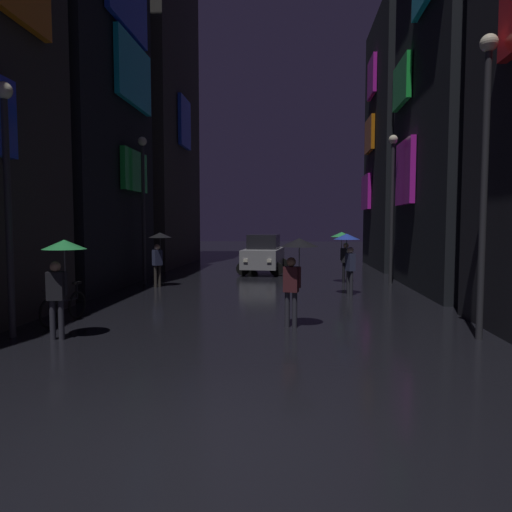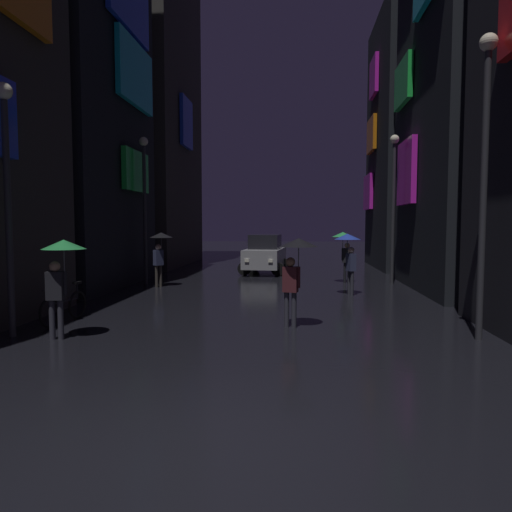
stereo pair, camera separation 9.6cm
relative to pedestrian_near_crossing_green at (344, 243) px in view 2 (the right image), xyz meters
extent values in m
plane|color=black|center=(-3.10, -14.37, -1.67)|extent=(120.00, 120.00, 0.00)
cube|color=black|center=(-10.60, -1.81, 7.33)|extent=(4.00, 7.12, 18.01)
cube|color=#26E54C|center=(-8.45, -1.11, 2.90)|extent=(0.20, 2.55, 1.63)
cube|color=#19D8F2|center=(-8.45, -0.96, 6.77)|extent=(0.20, 3.66, 2.50)
cube|color=#264CF9|center=(-8.45, -1.50, 9.39)|extent=(0.20, 4.02, 2.39)
cube|color=#33302D|center=(-10.60, 7.98, 11.22)|extent=(4.00, 8.70, 25.79)
cube|color=#264CF9|center=(-8.45, 7.48, 6.68)|extent=(0.20, 2.34, 2.83)
cube|color=black|center=(4.40, -1.64, 7.09)|extent=(4.00, 7.46, 17.51)
cube|color=#F226D8|center=(2.25, -0.87, 2.77)|extent=(0.20, 2.37, 2.46)
cube|color=#26E54C|center=(2.25, 0.04, 6.44)|extent=(0.20, 2.41, 1.74)
cube|color=black|center=(4.40, 7.19, 5.30)|extent=(4.00, 7.13, 13.93)
cube|color=#F226D8|center=(2.25, 8.77, 2.68)|extent=(0.20, 2.49, 2.05)
cube|color=orange|center=(2.25, 7.86, 5.88)|extent=(0.20, 2.34, 1.91)
cube|color=#F226D8|center=(2.25, 7.39, 8.96)|extent=(0.20, 2.00, 2.08)
cylinder|color=black|center=(0.19, -0.09, -1.24)|extent=(0.12, 0.12, 0.85)
cylinder|color=black|center=(0.05, 0.01, -1.24)|extent=(0.12, 0.12, 0.85)
cube|color=black|center=(0.12, -0.04, -0.52)|extent=(0.40, 0.37, 0.60)
sphere|color=tan|center=(0.12, -0.04, -0.11)|extent=(0.22, 0.22, 0.22)
cylinder|color=black|center=(-0.06, 0.02, -0.47)|extent=(0.09, 0.09, 0.50)
cylinder|color=slate|center=(-0.06, 0.02, -0.13)|extent=(0.02, 0.02, 0.77)
cone|color=green|center=(-0.06, 0.02, 0.35)|extent=(0.90, 0.90, 0.20)
cylinder|color=#2D2D38|center=(-2.18, -8.44, -1.24)|extent=(0.12, 0.12, 0.85)
cylinder|color=#2D2D38|center=(-2.00, -8.49, -1.24)|extent=(0.12, 0.12, 0.85)
cube|color=#4C1E23|center=(-2.09, -8.47, -0.52)|extent=(0.38, 0.29, 0.60)
sphere|color=#9E7051|center=(-2.09, -8.47, -0.11)|extent=(0.22, 0.22, 0.22)
cylinder|color=#4C1E23|center=(-1.90, -8.46, -0.47)|extent=(0.09, 0.09, 0.50)
cylinder|color=slate|center=(-1.90, -8.46, -0.13)|extent=(0.02, 0.02, 0.77)
cone|color=black|center=(-1.90, -8.46, 0.35)|extent=(0.90, 0.90, 0.20)
cylinder|color=#38332D|center=(-7.37, -1.99, -1.24)|extent=(0.12, 0.12, 0.85)
cylinder|color=#38332D|center=(-7.26, -1.85, -1.24)|extent=(0.12, 0.12, 0.85)
cube|color=#333859|center=(-7.32, -1.92, -0.52)|extent=(0.38, 0.40, 0.60)
sphere|color=beige|center=(-7.32, -1.92, -0.11)|extent=(0.22, 0.22, 0.22)
cylinder|color=#333859|center=(-7.24, -1.75, -0.47)|extent=(0.09, 0.09, 0.50)
cylinder|color=slate|center=(-7.24, -1.75, -0.13)|extent=(0.02, 0.02, 0.77)
cone|color=black|center=(-7.24, -1.75, 0.35)|extent=(0.90, 0.90, 0.20)
cylinder|color=#2D2D38|center=(-0.07, -3.49, -1.24)|extent=(0.12, 0.12, 0.85)
cylinder|color=#2D2D38|center=(-0.14, -3.32, -1.24)|extent=(0.12, 0.12, 0.85)
cube|color=#333859|center=(-0.11, -3.41, -0.52)|extent=(0.33, 0.40, 0.60)
sphere|color=beige|center=(-0.11, -3.41, -0.11)|extent=(0.22, 0.22, 0.22)
cylinder|color=#333859|center=(-0.22, -3.26, -0.47)|extent=(0.09, 0.09, 0.50)
cylinder|color=slate|center=(-0.22, -3.26, -0.13)|extent=(0.02, 0.02, 0.77)
cone|color=#263FB2|center=(-0.22, -3.26, 0.35)|extent=(0.90, 0.90, 0.20)
cylinder|color=#2D2D38|center=(-7.10, -10.05, -1.24)|extent=(0.12, 0.12, 0.85)
cylinder|color=#2D2D38|center=(-6.92, -10.03, -1.24)|extent=(0.12, 0.12, 0.85)
cube|color=black|center=(-7.01, -10.04, -0.52)|extent=(0.36, 0.26, 0.60)
sphere|color=tan|center=(-7.01, -10.04, -0.11)|extent=(0.22, 0.22, 0.22)
cylinder|color=black|center=(-6.84, -9.97, -0.47)|extent=(0.09, 0.09, 0.50)
cylinder|color=slate|center=(-6.84, -9.97, -0.13)|extent=(0.02, 0.02, 0.77)
cone|color=green|center=(-6.84, -9.97, 0.35)|extent=(0.90, 0.90, 0.20)
torus|color=black|center=(-7.77, -8.98, -1.31)|extent=(0.16, 0.72, 0.72)
torus|color=black|center=(-7.62, -7.89, -1.31)|extent=(0.16, 0.72, 0.72)
cylinder|color=black|center=(-7.70, -8.43, -1.13)|extent=(0.19, 1.00, 0.05)
cylinder|color=black|center=(-7.62, -7.89, -0.96)|extent=(0.04, 0.04, 0.40)
cube|color=black|center=(-7.62, -7.89, -0.74)|extent=(0.15, 0.25, 0.06)
cylinder|color=black|center=(-7.77, -8.98, -0.76)|extent=(0.09, 0.45, 0.03)
cube|color=#99999E|center=(-3.55, 3.70, -0.90)|extent=(2.00, 4.22, 0.90)
cube|color=black|center=(-3.55, 3.70, -0.10)|extent=(1.58, 1.95, 0.70)
cylinder|color=black|center=(-2.85, 2.31, -1.35)|extent=(0.65, 0.27, 0.64)
cylinder|color=black|center=(-4.46, 2.43, -1.35)|extent=(0.65, 0.27, 0.64)
cylinder|color=black|center=(-2.65, 4.96, -1.35)|extent=(0.65, 0.27, 0.64)
cylinder|color=black|center=(-4.26, 5.09, -1.35)|extent=(0.65, 0.27, 0.64)
cube|color=white|center=(-3.16, 1.59, -0.90)|extent=(0.20, 0.07, 0.14)
cube|color=white|center=(-4.26, 1.67, -0.90)|extent=(0.20, 0.07, 0.14)
cylinder|color=#2D2D33|center=(-8.10, -1.14, 1.12)|extent=(0.14, 0.14, 5.57)
sphere|color=#F9EFCC|center=(-8.10, -1.14, 4.08)|extent=(0.36, 0.36, 0.36)
cylinder|color=#2D2D33|center=(1.90, -0.27, 1.15)|extent=(0.14, 0.14, 5.64)
sphere|color=#F9EFCC|center=(1.90, -0.27, 4.16)|extent=(0.36, 0.36, 0.36)
cylinder|color=#2D2D33|center=(1.90, -9.25, 1.30)|extent=(0.14, 0.14, 5.94)
sphere|color=#F9EFCC|center=(1.90, -9.25, 4.45)|extent=(0.36, 0.36, 0.36)
cylinder|color=#2D2D33|center=(-8.10, -9.90, 0.86)|extent=(0.14, 0.14, 5.06)
sphere|color=#F9EFCC|center=(-8.10, -9.90, 3.57)|extent=(0.36, 0.36, 0.36)
camera|label=1|loc=(-2.02, -19.16, 0.78)|focal=32.00mm
camera|label=2|loc=(-1.93, -19.15, 0.78)|focal=32.00mm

